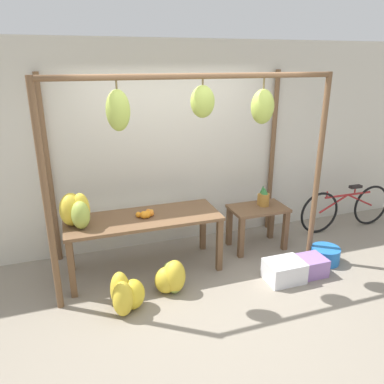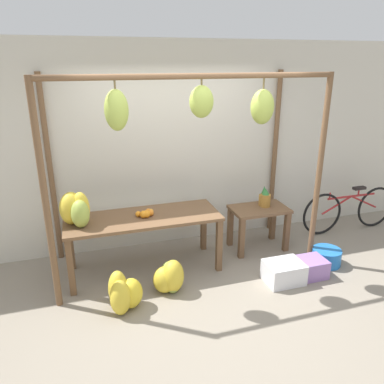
{
  "view_description": "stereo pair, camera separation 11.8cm",
  "coord_description": "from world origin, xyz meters",
  "px_view_note": "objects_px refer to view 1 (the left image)",
  "views": [
    {
      "loc": [
        -1.33,
        -3.39,
        2.53
      ],
      "look_at": [
        0.08,
        0.76,
        0.98
      ],
      "focal_mm": 35.0,
      "sensor_mm": 36.0,
      "label": 1
    },
    {
      "loc": [
        -1.22,
        -3.43,
        2.53
      ],
      "look_at": [
        0.08,
        0.76,
        0.98
      ],
      "focal_mm": 35.0,
      "sensor_mm": 36.0,
      "label": 2
    }
  ],
  "objects_px": {
    "banana_pile_on_table": "(77,211)",
    "blue_bucket": "(325,255)",
    "fruit_crate_white": "(284,271)",
    "fruit_crate_purple": "(308,266)",
    "orange_pile": "(147,214)",
    "banana_pile_ground_left": "(126,294)",
    "banana_pile_ground_right": "(171,278)",
    "pineapple_cluster": "(263,197)",
    "parked_bicycle": "(346,208)"
  },
  "relations": [
    {
      "from": "banana_pile_on_table",
      "to": "blue_bucket",
      "type": "bearing_deg",
      "value": -10.74
    },
    {
      "from": "fruit_crate_white",
      "to": "fruit_crate_purple",
      "type": "distance_m",
      "value": 0.36
    },
    {
      "from": "orange_pile",
      "to": "banana_pile_ground_left",
      "type": "relative_size",
      "value": 0.52
    },
    {
      "from": "orange_pile",
      "to": "banana_pile_on_table",
      "type": "bearing_deg",
      "value": 178.94
    },
    {
      "from": "banana_pile_ground_left",
      "to": "fruit_crate_white",
      "type": "xyz_separation_m",
      "value": [
        1.91,
        -0.04,
        -0.07
      ]
    },
    {
      "from": "banana_pile_ground_right",
      "to": "fruit_crate_white",
      "type": "distance_m",
      "value": 1.37
    },
    {
      "from": "pineapple_cluster",
      "to": "blue_bucket",
      "type": "distance_m",
      "value": 1.11
    },
    {
      "from": "banana_pile_ground_left",
      "to": "blue_bucket",
      "type": "height_order",
      "value": "banana_pile_ground_left"
    },
    {
      "from": "banana_pile_ground_right",
      "to": "fruit_crate_white",
      "type": "xyz_separation_m",
      "value": [
        1.35,
        -0.22,
        -0.05
      ]
    },
    {
      "from": "orange_pile",
      "to": "fruit_crate_white",
      "type": "distance_m",
      "value": 1.8
    },
    {
      "from": "fruit_crate_white",
      "to": "parked_bicycle",
      "type": "xyz_separation_m",
      "value": [
        1.72,
        1.0,
        0.22
      ]
    },
    {
      "from": "orange_pile",
      "to": "fruit_crate_purple",
      "type": "distance_m",
      "value": 2.11
    },
    {
      "from": "orange_pile",
      "to": "pineapple_cluster",
      "type": "distance_m",
      "value": 1.7
    },
    {
      "from": "fruit_crate_white",
      "to": "fruit_crate_purple",
      "type": "relative_size",
      "value": 1.11
    },
    {
      "from": "banana_pile_on_table",
      "to": "parked_bicycle",
      "type": "height_order",
      "value": "banana_pile_on_table"
    },
    {
      "from": "blue_bucket",
      "to": "banana_pile_ground_right",
      "type": "bearing_deg",
      "value": 179.56
    },
    {
      "from": "pineapple_cluster",
      "to": "parked_bicycle",
      "type": "relative_size",
      "value": 0.17
    },
    {
      "from": "banana_pile_ground_right",
      "to": "orange_pile",
      "type": "bearing_deg",
      "value": 104.92
    },
    {
      "from": "banana_pile_ground_right",
      "to": "parked_bicycle",
      "type": "bearing_deg",
      "value": 14.22
    },
    {
      "from": "pineapple_cluster",
      "to": "blue_bucket",
      "type": "xyz_separation_m",
      "value": [
        0.56,
        -0.73,
        -0.62
      ]
    },
    {
      "from": "orange_pile",
      "to": "parked_bicycle",
      "type": "xyz_separation_m",
      "value": [
        3.22,
        0.23,
        -0.43
      ]
    },
    {
      "from": "fruit_crate_purple",
      "to": "parked_bicycle",
      "type": "bearing_deg",
      "value": 35.71
    },
    {
      "from": "banana_pile_on_table",
      "to": "blue_bucket",
      "type": "distance_m",
      "value": 3.21
    },
    {
      "from": "orange_pile",
      "to": "banana_pile_ground_left",
      "type": "distance_m",
      "value": 1.01
    },
    {
      "from": "banana_pile_on_table",
      "to": "parked_bicycle",
      "type": "relative_size",
      "value": 0.27
    },
    {
      "from": "orange_pile",
      "to": "banana_pile_ground_right",
      "type": "height_order",
      "value": "orange_pile"
    },
    {
      "from": "banana_pile_on_table",
      "to": "fruit_crate_white",
      "type": "bearing_deg",
      "value": -18.74
    },
    {
      "from": "pineapple_cluster",
      "to": "fruit_crate_white",
      "type": "relative_size",
      "value": 0.63
    },
    {
      "from": "banana_pile_on_table",
      "to": "parked_bicycle",
      "type": "distance_m",
      "value": 4.06
    },
    {
      "from": "banana_pile_ground_right",
      "to": "fruit_crate_white",
      "type": "height_order",
      "value": "banana_pile_ground_right"
    },
    {
      "from": "fruit_crate_white",
      "to": "blue_bucket",
      "type": "bearing_deg",
      "value": 15.02
    },
    {
      "from": "orange_pile",
      "to": "blue_bucket",
      "type": "height_order",
      "value": "orange_pile"
    },
    {
      "from": "orange_pile",
      "to": "banana_pile_ground_right",
      "type": "distance_m",
      "value": 0.82
    },
    {
      "from": "blue_bucket",
      "to": "parked_bicycle",
      "type": "distance_m",
      "value": 1.27
    },
    {
      "from": "banana_pile_ground_left",
      "to": "blue_bucket",
      "type": "relative_size",
      "value": 1.21
    },
    {
      "from": "pineapple_cluster",
      "to": "parked_bicycle",
      "type": "xyz_separation_m",
      "value": [
        1.52,
        0.06,
        -0.38
      ]
    },
    {
      "from": "blue_bucket",
      "to": "orange_pile",
      "type": "bearing_deg",
      "value": 165.95
    },
    {
      "from": "banana_pile_ground_left",
      "to": "fruit_crate_purple",
      "type": "bearing_deg",
      "value": -0.54
    },
    {
      "from": "orange_pile",
      "to": "banana_pile_ground_right",
      "type": "xyz_separation_m",
      "value": [
        0.15,
        -0.55,
        -0.6
      ]
    },
    {
      "from": "parked_bicycle",
      "to": "blue_bucket",
      "type": "bearing_deg",
      "value": -140.56
    },
    {
      "from": "banana_pile_on_table",
      "to": "orange_pile",
      "type": "bearing_deg",
      "value": -1.06
    },
    {
      "from": "banana_pile_on_table",
      "to": "fruit_crate_white",
      "type": "height_order",
      "value": "banana_pile_on_table"
    },
    {
      "from": "parked_bicycle",
      "to": "fruit_crate_purple",
      "type": "distance_m",
      "value": 1.68
    },
    {
      "from": "orange_pile",
      "to": "banana_pile_ground_left",
      "type": "bearing_deg",
      "value": -119.44
    },
    {
      "from": "orange_pile",
      "to": "pineapple_cluster",
      "type": "bearing_deg",
      "value": 5.72
    },
    {
      "from": "banana_pile_on_table",
      "to": "orange_pile",
      "type": "distance_m",
      "value": 0.81
    },
    {
      "from": "blue_bucket",
      "to": "parked_bicycle",
      "type": "height_order",
      "value": "parked_bicycle"
    },
    {
      "from": "banana_pile_on_table",
      "to": "banana_pile_ground_right",
      "type": "bearing_deg",
      "value": -30.78
    },
    {
      "from": "fruit_crate_white",
      "to": "parked_bicycle",
      "type": "distance_m",
      "value": 2.0
    },
    {
      "from": "orange_pile",
      "to": "fruit_crate_white",
      "type": "bearing_deg",
      "value": -27.01
    }
  ]
}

